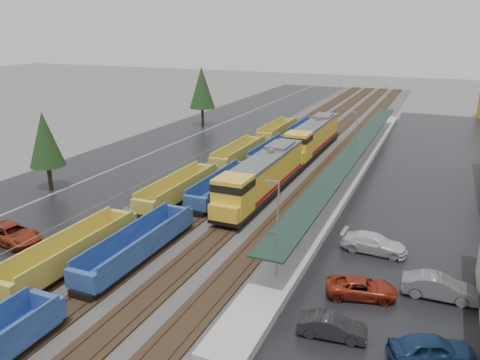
# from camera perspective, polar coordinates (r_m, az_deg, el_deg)

# --- Properties ---
(ballast_strip) EXTENTS (20.00, 160.00, 0.08)m
(ballast_strip) POSITION_cam_1_polar(r_m,az_deg,el_deg) (73.61, 7.75, 3.87)
(ballast_strip) COLOR #302D2B
(ballast_strip) RESTS_ON ground
(trackbed) EXTENTS (14.60, 160.00, 0.22)m
(trackbed) POSITION_cam_1_polar(r_m,az_deg,el_deg) (73.59, 7.76, 3.96)
(trackbed) COLOR black
(trackbed) RESTS_ON ground
(west_parking_lot) EXTENTS (10.00, 160.00, 0.02)m
(west_parking_lot) POSITION_cam_1_polar(r_m,az_deg,el_deg) (78.86, -2.81, 4.95)
(west_parking_lot) COLOR black
(west_parking_lot) RESTS_ON ground
(west_road) EXTENTS (9.00, 160.00, 0.02)m
(west_road) POSITION_cam_1_polar(r_m,az_deg,el_deg) (83.68, -8.99, 5.52)
(west_road) COLOR black
(west_road) RESTS_ON ground
(east_commuter_lot) EXTENTS (16.00, 100.00, 0.02)m
(east_commuter_lot) POSITION_cam_1_polar(r_m,az_deg,el_deg) (61.47, 22.31, -0.26)
(east_commuter_lot) COLOR black
(east_commuter_lot) RESTS_ON ground
(station_platform) EXTENTS (3.00, 80.00, 8.00)m
(station_platform) POSITION_cam_1_polar(r_m,az_deg,el_deg) (62.02, 13.65, 1.47)
(station_platform) COLOR #9E9B93
(station_platform) RESTS_ON ground
(chainlink_fence) EXTENTS (0.08, 160.04, 2.02)m
(chainlink_fence) POSITION_cam_1_polar(r_m,az_deg,el_deg) (74.88, 0.44, 5.52)
(chainlink_fence) COLOR gray
(chainlink_fence) RESTS_ON ground
(tree_west_near) EXTENTS (3.96, 3.96, 9.00)m
(tree_west_near) POSITION_cam_1_polar(r_m,az_deg,el_deg) (57.83, -22.69, 4.59)
(tree_west_near) COLOR #332316
(tree_west_near) RESTS_ON ground
(tree_west_far) EXTENTS (4.84, 4.84, 11.00)m
(tree_west_far) POSITION_cam_1_polar(r_m,az_deg,el_deg) (90.00, -4.67, 11.16)
(tree_west_far) COLOR #332316
(tree_west_far) RESTS_ON ground
(locomotive_lead) EXTENTS (3.21, 21.13, 4.78)m
(locomotive_lead) POSITION_cam_1_polar(r_m,az_deg,el_deg) (50.74, 2.63, 0.40)
(locomotive_lead) COLOR black
(locomotive_lead) RESTS_ON ground
(locomotive_trail) EXTENTS (3.21, 21.13, 4.78)m
(locomotive_trail) POSITION_cam_1_polar(r_m,az_deg,el_deg) (70.10, 8.82, 5.20)
(locomotive_trail) COLOR black
(locomotive_trail) RESTS_ON ground
(well_string_yellow) EXTENTS (2.67, 95.51, 2.37)m
(well_string_yellow) POSITION_cam_1_polar(r_m,az_deg,el_deg) (44.75, -12.79, -4.39)
(well_string_yellow) COLOR gold
(well_string_yellow) RESTS_ON ground
(well_string_blue) EXTENTS (2.61, 94.45, 2.31)m
(well_string_blue) POSITION_cam_1_polar(r_m,az_deg,el_deg) (45.05, -6.38, -3.91)
(well_string_blue) COLOR navy
(well_string_blue) RESTS_ON ground
(parked_car_west_c) EXTENTS (3.50, 6.19, 1.63)m
(parked_car_west_c) POSITION_cam_1_polar(r_m,az_deg,el_deg) (45.59, -26.03, -5.93)
(parked_car_west_c) COLOR maroon
(parked_car_west_c) RESTS_ON ground
(parked_car_east_a) EXTENTS (1.95, 4.34, 1.38)m
(parked_car_east_a) POSITION_cam_1_polar(r_m,az_deg,el_deg) (30.22, 11.15, -17.15)
(parked_car_east_a) COLOR black
(parked_car_east_a) RESTS_ON ground
(parked_car_east_b) EXTENTS (3.43, 5.28, 1.35)m
(parked_car_east_b) POSITION_cam_1_polar(r_m,az_deg,el_deg) (34.50, 14.61, -12.62)
(parked_car_east_b) COLOR maroon
(parked_car_east_b) RESTS_ON ground
(parked_car_east_c) EXTENTS (2.42, 5.51, 1.57)m
(parked_car_east_c) POSITION_cam_1_polar(r_m,az_deg,el_deg) (40.96, 16.02, -7.44)
(parked_car_east_c) COLOR silver
(parked_car_east_c) RESTS_ON ground
(parked_car_east_d) EXTENTS (3.72, 5.18, 1.64)m
(parked_car_east_d) POSITION_cam_1_polar(r_m,az_deg,el_deg) (29.81, 22.38, -18.58)
(parked_car_east_d) COLOR #14294B
(parked_car_east_d) RESTS_ON ground
(parked_car_east_e) EXTENTS (1.91, 5.04, 1.64)m
(parked_car_east_e) POSITION_cam_1_polar(r_m,az_deg,el_deg) (36.00, 23.13, -11.93)
(parked_car_east_e) COLOR slate
(parked_car_east_e) RESTS_ON ground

